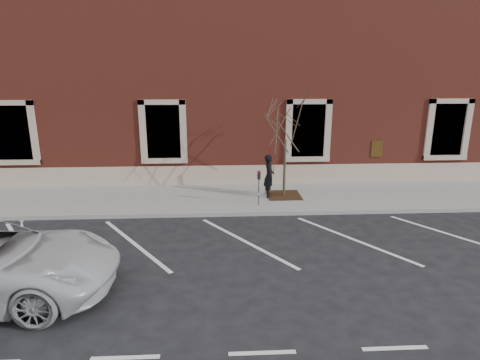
{
  "coord_description": "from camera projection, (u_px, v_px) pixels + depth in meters",
  "views": [
    {
      "loc": [
        -0.71,
        -13.0,
        4.84
      ],
      "look_at": [
        0.0,
        0.6,
        1.1
      ],
      "focal_mm": 30.0,
      "sensor_mm": 36.0,
      "label": 1
    }
  ],
  "objects": [
    {
      "name": "building_civic",
      "position": [
        233.0,
        87.0,
        20.23
      ],
      "size": [
        40.0,
        8.62,
        8.0
      ],
      "color": "maroon",
      "rests_on": "ground"
    },
    {
      "name": "parking_stripes",
      "position": [
        245.0,
        241.0,
        11.72
      ],
      "size": [
        28.0,
        4.4,
        0.01
      ],
      "primitive_type": null,
      "color": "silver",
      "rests_on": "ground"
    },
    {
      "name": "sapling",
      "position": [
        286.0,
        123.0,
        14.77
      ],
      "size": [
        2.4,
        2.4,
        3.99
      ],
      "color": "#4C3C2E",
      "rests_on": "sidewalk_near"
    },
    {
      "name": "parking_meter",
      "position": [
        259.0,
        181.0,
        14.2
      ],
      "size": [
        0.12,
        0.09,
        1.27
      ],
      "rotation": [
        0.0,
        0.0,
        0.06
      ],
      "color": "#595B60",
      "rests_on": "sidewalk_near"
    },
    {
      "name": "man",
      "position": [
        269.0,
        176.0,
        15.2
      ],
      "size": [
        0.41,
        0.61,
        1.63
      ],
      "primitive_type": "imported",
      "rotation": [
        0.0,
        0.0,
        1.54
      ],
      "color": "black",
      "rests_on": "sidewalk_near"
    },
    {
      "name": "curb_near",
      "position": [
        241.0,
        214.0,
        13.77
      ],
      "size": [
        40.0,
        0.12,
        0.15
      ],
      "primitive_type": "cube",
      "color": "#9E9E99",
      "rests_on": "ground"
    },
    {
      "name": "tree_grate",
      "position": [
        284.0,
        195.0,
        15.51
      ],
      "size": [
        1.27,
        1.27,
        0.03
      ],
      "primitive_type": "cube",
      "color": "#3A2612",
      "rests_on": "sidewalk_near"
    },
    {
      "name": "ground",
      "position": [
        241.0,
        215.0,
        13.83
      ],
      "size": [
        120.0,
        120.0,
        0.0
      ],
      "primitive_type": "plane",
      "color": "#28282B",
      "rests_on": "ground"
    },
    {
      "name": "sidewalk_near",
      "position": [
        238.0,
        198.0,
        15.5
      ],
      "size": [
        40.0,
        3.5,
        0.15
      ],
      "primitive_type": "cube",
      "color": "#A8A59E",
      "rests_on": "ground"
    }
  ]
}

